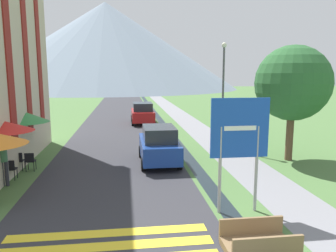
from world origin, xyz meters
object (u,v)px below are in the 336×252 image
cafe_chair_middle (10,168)px  tree_by_path (293,83)px  road_sign (240,138)px  person_standing_terrace (3,159)px  parked_car_near (159,145)px  footbridge (259,243)px  parked_car_far (143,113)px  streetlamp (223,88)px  cafe_chair_far_left (30,160)px  cafe_chair_far_right (19,160)px  cafe_umbrella_middle_red (4,126)px  cafe_umbrella_rear_green (24,117)px

cafe_chair_middle → tree_by_path: bearing=6.0°
road_sign → person_standing_terrace: 8.94m
road_sign → parked_car_near: 6.43m
footbridge → parked_car_far: 21.25m
cafe_chair_middle → streetlamp: 11.53m
cafe_chair_middle → cafe_chair_far_left: 1.27m
cafe_chair_far_left → cafe_chair_far_right: 0.54m
cafe_umbrella_middle_red → streetlamp: bearing=24.1°
road_sign → cafe_chair_far_left: 9.57m
road_sign → cafe_umbrella_middle_red: 9.14m
streetlamp → cafe_umbrella_rear_green: bearing=-170.6°
cafe_umbrella_rear_green → road_sign: bearing=-39.8°
road_sign → cafe_umbrella_middle_red: road_sign is taller
road_sign → footbridge: bearing=-96.5°
person_standing_terrace → streetlamp: (10.20, 5.16, 2.44)m
road_sign → cafe_chair_far_right: bearing=146.3°
cafe_chair_far_left → road_sign: bearing=-41.8°
cafe_umbrella_rear_green → streetlamp: bearing=9.4°
cafe_chair_middle → cafe_chair_far_left: size_ratio=1.00×
parked_car_far → cafe_chair_middle: 15.91m
cafe_chair_middle → tree_by_path: 13.33m
cafe_umbrella_rear_green → tree_by_path: tree_by_path is taller
road_sign → cafe_chair_far_right: (-8.23, 5.49, -1.85)m
tree_by_path → cafe_chair_far_right: bearing=-179.0°
parked_car_far → cafe_chair_far_left: bearing=-113.0°
footbridge → streetlamp: (2.33, 10.95, 3.28)m
person_standing_terrace → tree_by_path: size_ratio=0.32×
cafe_chair_far_left → streetlamp: bearing=11.5°
footbridge → parked_car_far: parked_car_far is taller
road_sign → parked_car_far: 19.00m
cafe_umbrella_rear_green → person_standing_terrace: (0.16, -3.45, -1.19)m
parked_car_far → streetlamp: size_ratio=0.70×
parked_car_far → streetlamp: (4.05, -10.22, 2.60)m
cafe_chair_middle → cafe_umbrella_rear_green: (-0.15, 2.73, 1.74)m
cafe_chair_middle → person_standing_terrace: person_standing_terrace is taller
streetlamp → tree_by_path: (2.61, -2.91, 0.33)m
streetlamp → parked_car_near: bearing=-146.0°
road_sign → cafe_umbrella_rear_green: (-8.30, 6.91, -0.11)m
footbridge → person_standing_terrace: bearing=143.7°
cafe_chair_middle → parked_car_far: bearing=66.4°
cafe_umbrella_middle_red → streetlamp: size_ratio=0.41×
parked_car_near → cafe_chair_middle: size_ratio=4.57×
cafe_chair_far_right → cafe_umbrella_middle_red: bearing=-66.1°
cafe_umbrella_rear_green → streetlamp: (10.37, 1.71, 1.25)m
cafe_chair_far_left → cafe_umbrella_middle_red: cafe_umbrella_middle_red is taller
road_sign → parked_car_far: size_ratio=0.85×
footbridge → streetlamp: 11.67m
parked_car_near → person_standing_terrace: bearing=-158.2°
road_sign → parked_car_far: road_sign is taller
road_sign → cafe_chair_far_right: size_ratio=4.24×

